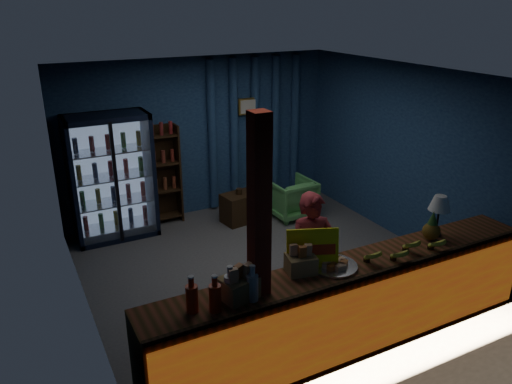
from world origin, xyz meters
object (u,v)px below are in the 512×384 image
green_chair (291,198)px  table_lamp (440,205)px  pastry_tray (333,265)px  shopkeeper (312,257)px

green_chair → table_lamp: bearing=88.5°
pastry_tray → table_lamp: (1.44, 0.06, 0.34)m
shopkeeper → table_lamp: bearing=-8.7°
pastry_tray → shopkeeper: bearing=76.6°
shopkeeper → pastry_tray: size_ratio=3.12×
shopkeeper → pastry_tray: 0.64m
green_chair → pastry_tray: size_ratio=1.47×
green_chair → pastry_tray: pastry_tray is taller
green_chair → pastry_tray: bearing=63.6°
shopkeeper → pastry_tray: (-0.14, -0.59, 0.23)m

